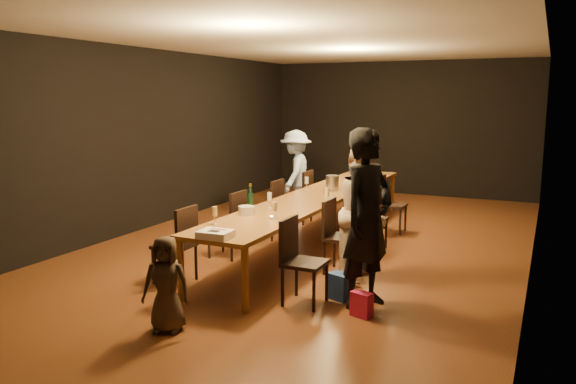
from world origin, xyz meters
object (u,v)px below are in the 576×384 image
at_px(chair_right_3, 392,204).
at_px(child, 166,284).
at_px(chair_right_1, 343,237).
at_px(ice_bucket, 332,183).
at_px(woman_birthday, 367,219).
at_px(table, 317,198).
at_px(man_blue, 296,173).
at_px(woman_tan, 364,212).
at_px(chair_left_1, 227,224).
at_px(chair_left_3, 298,197).
at_px(chair_right_2, 371,218).
at_px(chair_left_0, 174,244).
at_px(chair_right_0, 305,262).
at_px(plate_stack, 246,211).
at_px(chair_left_2, 267,209).
at_px(champagne_bottle, 250,196).
at_px(birthday_cake, 216,234).

xyz_separation_m(chair_right_3, child, (-0.90, -4.81, -0.00)).
height_order(chair_right_1, ice_bucket, ice_bucket).
bearing_deg(woman_birthday, table, 54.30).
bearing_deg(man_blue, woman_tan, 26.28).
bearing_deg(man_blue, chair_right_3, 63.78).
relative_size(chair_left_1, chair_left_3, 1.00).
bearing_deg(man_blue, table, 22.56).
xyz_separation_m(chair_right_2, ice_bucket, (-0.80, 0.52, 0.40)).
bearing_deg(chair_left_0, chair_right_1, -54.78).
relative_size(chair_right_0, chair_left_1, 1.00).
relative_size(chair_right_1, woman_birthday, 0.49).
height_order(child, ice_bucket, ice_bucket).
bearing_deg(child, plate_stack, 75.64).
relative_size(chair_left_2, woman_birthday, 0.49).
height_order(table, chair_right_1, chair_right_1).
height_order(chair_left_2, woman_birthday, woman_birthday).
relative_size(table, chair_left_0, 6.45).
height_order(chair_left_0, woman_birthday, woman_birthday).
distance_m(chair_right_3, ice_bucket, 1.12).
bearing_deg(chair_right_2, chair_left_2, -90.00).
height_order(champagne_bottle, ice_bucket, champagne_bottle).
bearing_deg(chair_right_0, birthday_cake, -59.84).
bearing_deg(woman_tan, plate_stack, 107.95).
bearing_deg(birthday_cake, chair_right_2, 70.81).
bearing_deg(chair_left_3, woman_tan, -141.38).
relative_size(chair_left_2, birthday_cake, 2.63).
xyz_separation_m(chair_left_1, champagne_bottle, (0.47, -0.17, 0.45)).
bearing_deg(man_blue, woman_birthday, 22.96).
height_order(chair_left_1, birthday_cake, chair_left_1).
bearing_deg(man_blue, ice_bucket, 33.51).
xyz_separation_m(chair_right_1, child, (-0.90, -2.41, -0.00)).
xyz_separation_m(chair_right_2, chair_right_3, (0.00, 1.20, 0.00)).
relative_size(child, birthday_cake, 2.61).
distance_m(chair_right_1, chair_right_2, 1.20).
bearing_deg(table, chair_left_3, 125.31).
relative_size(chair_right_3, ice_bucket, 4.04).
distance_m(man_blue, ice_bucket, 1.73).
bearing_deg(chair_right_1, champagne_bottle, -82.21).
bearing_deg(ice_bucket, chair_right_2, -33.05).
distance_m(chair_left_2, man_blue, 1.81).
bearing_deg(chair_right_1, ice_bucket, -155.12).
height_order(chair_right_0, chair_left_2, same).
bearing_deg(woman_tan, chair_right_0, 165.47).
bearing_deg(plate_stack, ice_bucket, 82.69).
height_order(table, ice_bucket, ice_bucket).
bearing_deg(table, chair_right_0, -70.50).
bearing_deg(table, woman_tan, -48.59).
bearing_deg(child, chair_right_1, 49.48).
distance_m(table, chair_left_3, 1.49).
relative_size(chair_right_3, man_blue, 0.58).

